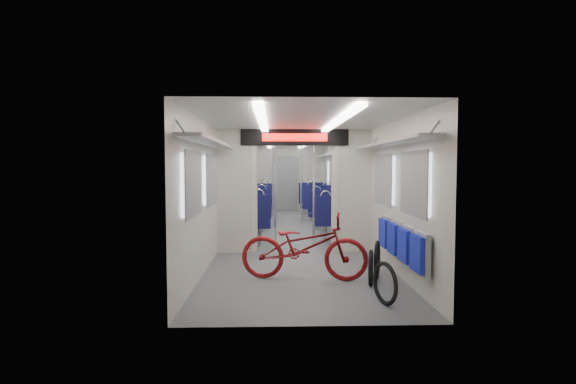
% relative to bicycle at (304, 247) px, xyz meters
% --- Properties ---
extents(carriage, '(12.00, 12.02, 2.31)m').
position_rel_bicycle_xyz_m(carriage, '(-0.04, 3.86, 1.03)').
color(carriage, '#515456').
rests_on(carriage, ground).
extents(bicycle, '(1.89, 0.92, 0.95)m').
position_rel_bicycle_xyz_m(bicycle, '(0.00, 0.00, 0.00)').
color(bicycle, maroon).
rests_on(bicycle, ground).
extents(flip_bench, '(0.12, 2.10, 0.51)m').
position_rel_bicycle_xyz_m(flip_bench, '(1.31, -0.26, 0.10)').
color(flip_bench, gray).
rests_on(flip_bench, carriage).
extents(bike_hoop_a, '(0.20, 0.50, 0.51)m').
position_rel_bicycle_xyz_m(bike_hoop_a, '(0.87, -1.21, -0.24)').
color(bike_hoop_a, black).
rests_on(bike_hoop_a, ground).
extents(bike_hoop_b, '(0.17, 0.49, 0.50)m').
position_rel_bicycle_xyz_m(bike_hoop_b, '(0.88, -0.37, -0.25)').
color(bike_hoop_b, black).
rests_on(bike_hoop_b, ground).
extents(bike_hoop_c, '(0.22, 0.53, 0.54)m').
position_rel_bicycle_xyz_m(bike_hoop_c, '(1.07, 0.08, -0.23)').
color(bike_hoop_c, black).
rests_on(bike_hoop_c, ground).
extents(seat_bay_near_left, '(0.95, 2.28, 1.16)m').
position_rel_bicycle_xyz_m(seat_bay_near_left, '(-0.98, 3.84, 0.09)').
color(seat_bay_near_left, '#0E0E3E').
rests_on(seat_bay_near_left, ground).
extents(seat_bay_near_right, '(0.92, 2.11, 1.11)m').
position_rel_bicycle_xyz_m(seat_bay_near_right, '(0.89, 4.08, 0.07)').
color(seat_bay_near_right, '#0E0E3E').
rests_on(seat_bay_near_right, ground).
extents(seat_bay_far_left, '(0.95, 2.25, 1.15)m').
position_rel_bicycle_xyz_m(seat_bay_far_left, '(-0.98, 7.68, 0.09)').
color(seat_bay_far_left, '#0E0E3E').
rests_on(seat_bay_far_left, ground).
extents(seat_bay_far_right, '(0.96, 2.32, 1.18)m').
position_rel_bicycle_xyz_m(seat_bay_far_right, '(0.89, 7.92, 0.10)').
color(seat_bay_far_right, '#0E0E3E').
rests_on(seat_bay_far_right, ground).
extents(stanchion_near_left, '(0.04, 0.04, 2.30)m').
position_rel_bicycle_xyz_m(stanchion_near_left, '(-0.40, 2.83, 0.67)').
color(stanchion_near_left, silver).
rests_on(stanchion_near_left, ground).
extents(stanchion_near_right, '(0.04, 0.04, 2.30)m').
position_rel_bicycle_xyz_m(stanchion_near_right, '(0.37, 2.72, 0.67)').
color(stanchion_near_right, silver).
rests_on(stanchion_near_right, ground).
extents(stanchion_far_left, '(0.04, 0.04, 2.30)m').
position_rel_bicycle_xyz_m(stanchion_far_left, '(-0.43, 5.88, 0.67)').
color(stanchion_far_left, silver).
rests_on(stanchion_far_left, ground).
extents(stanchion_far_right, '(0.04, 0.04, 2.30)m').
position_rel_bicycle_xyz_m(stanchion_far_right, '(0.30, 5.80, 0.67)').
color(stanchion_far_right, silver).
rests_on(stanchion_far_right, ground).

